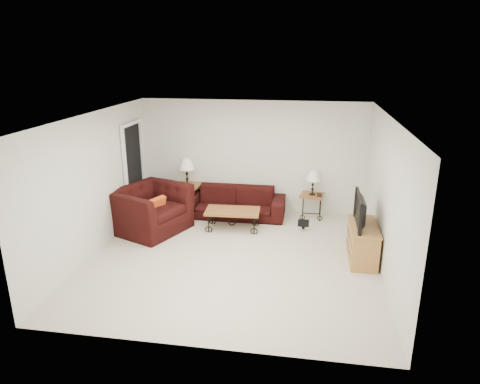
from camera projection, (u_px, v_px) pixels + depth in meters
name	position (u px, v px, depth m)	size (l,w,h in m)	color
ground	(234.00, 257.00, 7.72)	(5.00, 5.00, 0.00)	beige
wall_back	(253.00, 157.00, 9.68)	(5.00, 0.02, 2.50)	silver
wall_front	(196.00, 256.00, 4.98)	(5.00, 0.02, 2.50)	silver
wall_left	(95.00, 184.00, 7.71)	(0.02, 5.00, 2.50)	silver
wall_right	(387.00, 198.00, 6.95)	(0.02, 5.00, 2.50)	silver
ceiling	(233.00, 116.00, 6.94)	(5.00, 5.00, 0.00)	white
doorway	(134.00, 172.00, 9.33)	(0.08, 0.94, 2.04)	black
sofa	(235.00, 202.00, 9.56)	(2.19, 0.86, 0.64)	black
side_table_left	(188.00, 198.00, 9.91)	(0.56, 0.56, 0.61)	brown
side_table_right	(312.00, 206.00, 9.49)	(0.49, 0.49, 0.53)	brown
lamp_left	(187.00, 172.00, 9.72)	(0.35, 0.35, 0.61)	black
lamp_right	(313.00, 183.00, 9.33)	(0.30, 0.30, 0.53)	black
photo_frame_left	(179.00, 184.00, 9.68)	(0.12, 0.02, 0.10)	black
photo_frame_right	(319.00, 195.00, 9.23)	(0.11, 0.01, 0.09)	black
coffee_table	(233.00, 220.00, 8.89)	(1.10, 0.59, 0.41)	brown
armchair	(151.00, 209.00, 8.76)	(1.39, 1.22, 0.90)	black
throw_pillow	(157.00, 207.00, 8.67)	(0.41, 0.11, 0.41)	red
tv_stand	(362.00, 242.00, 7.55)	(0.44, 1.07, 0.64)	#AF7741
television	(364.00, 210.00, 7.37)	(0.96, 0.13, 0.55)	black
backpack	(304.00, 219.00, 8.87)	(0.34, 0.26, 0.45)	black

